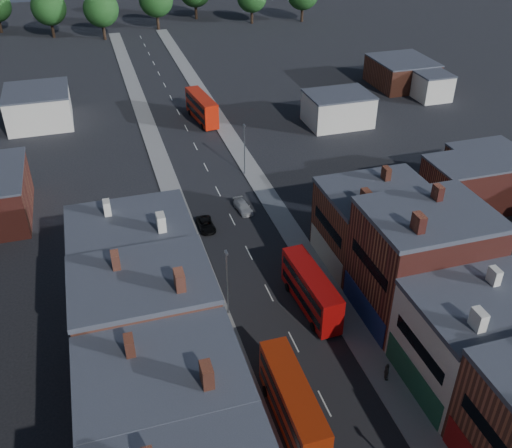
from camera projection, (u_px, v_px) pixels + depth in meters
pavement_west at (181, 219)px, 76.43m from camera, size 3.00×200.00×0.12m
pavement_east at (273, 205)px, 79.61m from camera, size 3.00×200.00×0.12m
lamp_post_2 at (227, 279)px, 58.16m from camera, size 0.25×0.70×8.12m
lamp_post_3 at (244, 146)px, 84.81m from camera, size 0.25×0.70×8.12m
bus_0 at (293, 403)px, 47.60m from camera, size 2.84×11.02×4.75m
bus_1 at (311, 289)px, 60.25m from camera, size 3.09×10.69×4.57m
bus_2 at (202, 107)px, 103.58m from camera, size 3.83×11.38×4.82m
car_2 at (206, 225)px, 74.29m from camera, size 1.99×4.27×1.18m
car_3 at (243, 207)px, 78.05m from camera, size 2.14×4.33×1.21m
ped_3 at (387, 372)px, 52.43m from camera, size 0.82×1.23×1.93m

